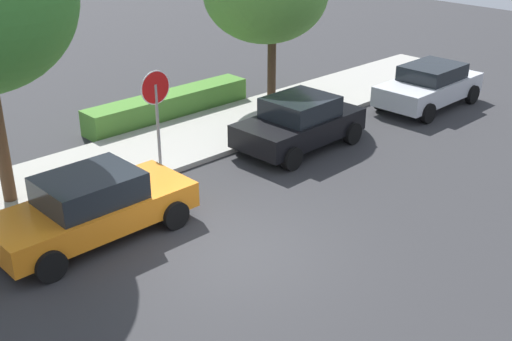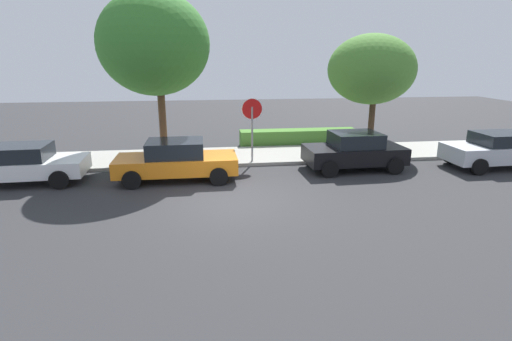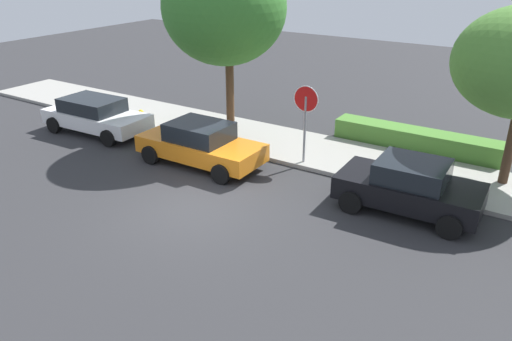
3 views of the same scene
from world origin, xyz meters
The scene contains 9 objects.
ground_plane centered at (0.00, 0.00, 0.00)m, with size 60.00×60.00×0.00m, color #2D2D30.
sidewalk_curb centered at (0.00, 5.51, 0.07)m, with size 32.00×3.13×0.14m, color #9E9B93.
stop_sign centered at (1.24, 4.28, 1.92)m, with size 0.87×0.08×2.75m.
parked_car_orange centered at (-1.74, 2.51, 0.74)m, with size 4.34×2.01×1.46m.
parked_car_black centered at (5.16, 3.00, 0.76)m, with size 3.90×2.14×1.50m.
parked_car_white centered at (-7.23, 2.81, 0.72)m, with size 4.43×2.16×1.38m.
street_tree_near_corner centered at (-2.55, 5.16, 4.82)m, with size 4.41×4.41×6.85m.
fire_hydrant centered at (-6.26, 4.31, 0.36)m, with size 0.30×0.22×0.72m.
front_yard_hedge centered at (4.00, 7.63, 0.40)m, with size 5.87×0.93×0.80m.
Camera 3 is at (8.25, -9.62, 6.71)m, focal length 35.00 mm.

